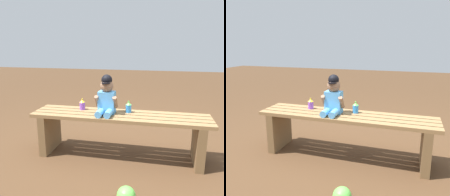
% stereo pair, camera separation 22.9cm
% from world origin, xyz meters
% --- Properties ---
extents(ground_plane, '(16.00, 16.00, 0.00)m').
position_xyz_m(ground_plane, '(0.00, 0.00, 0.00)').
color(ground_plane, '#4C331E').
extents(park_bench, '(1.82, 0.39, 0.47)m').
position_xyz_m(park_bench, '(0.00, 0.00, 0.32)').
color(park_bench, olive).
rests_on(park_bench, ground_plane).
extents(child_figure, '(0.23, 0.27, 0.40)m').
position_xyz_m(child_figure, '(-0.14, -0.00, 0.65)').
color(child_figure, '#59A5E5').
rests_on(child_figure, park_bench).
extents(sippy_cup_left, '(0.06, 0.06, 0.12)m').
position_xyz_m(sippy_cup_left, '(-0.43, 0.08, 0.53)').
color(sippy_cup_left, '#8C4CCC').
rests_on(sippy_cup_left, park_bench).
extents(sippy_cup_right, '(0.06, 0.06, 0.12)m').
position_xyz_m(sippy_cup_right, '(0.08, 0.08, 0.53)').
color(sippy_cup_right, '#338CE5').
rests_on(sippy_cup_right, park_bench).
extents(toy_ball, '(0.14, 0.14, 0.14)m').
position_xyz_m(toy_ball, '(0.19, -0.74, 0.07)').
color(toy_ball, '#66CC4C').
rests_on(toy_ball, ground_plane).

